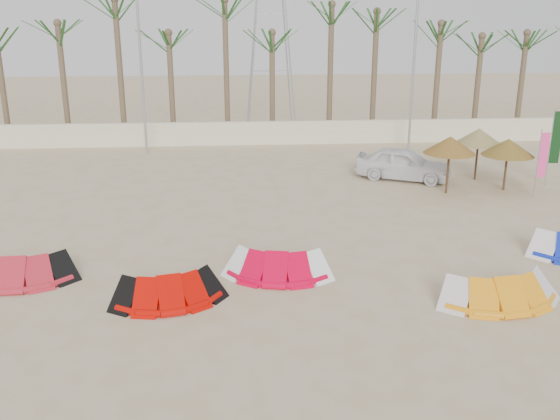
{
  "coord_description": "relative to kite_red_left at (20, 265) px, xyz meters",
  "views": [
    {
      "loc": [
        -1.35,
        -12.53,
        7.35
      ],
      "look_at": [
        0.0,
        6.0,
        1.3
      ],
      "focal_mm": 40.0,
      "sensor_mm": 36.0,
      "label": 1
    }
  ],
  "objects": [
    {
      "name": "kite_red_mid",
      "position": [
        4.35,
        -1.63,
        -0.0
      ],
      "size": [
        3.17,
        2.05,
        0.9
      ],
      "color": "#BB0700",
      "rests_on": "ground"
    },
    {
      "name": "palm_line",
      "position": [
        8.17,
        19.26,
        6.03
      ],
      "size": [
        52.0,
        4.0,
        7.7
      ],
      "color": "brown",
      "rests_on": "ground"
    },
    {
      "name": "kite_red_left",
      "position": [
        0.0,
        0.0,
        0.0
      ],
      "size": [
        3.22,
        1.62,
        0.9
      ],
      "color": "#B51F2C",
      "rests_on": "ground"
    },
    {
      "name": "kite_orange",
      "position": [
        12.92,
        -2.26,
        0.0
      ],
      "size": [
        3.39,
        1.87,
        0.9
      ],
      "color": "orange",
      "rests_on": "ground"
    },
    {
      "name": "kite_red_right",
      "position": [
        7.26,
        -0.19,
        -0.0
      ],
      "size": [
        3.23,
        1.97,
        0.9
      ],
      "color": "red",
      "rests_on": "ground"
    },
    {
      "name": "boundary_wall",
      "position": [
        7.5,
        17.76,
        0.23
      ],
      "size": [
        60.0,
        0.3,
        1.3
      ],
      "primitive_type": "cube",
      "color": "beige",
      "rests_on": "ground"
    },
    {
      "name": "parasol_mid",
      "position": [
        17.43,
        7.81,
        1.42
      ],
      "size": [
        2.16,
        2.16,
        2.19
      ],
      "color": "#4C331E",
      "rests_on": "ground"
    },
    {
      "name": "lamp_c",
      "position": [
        15.54,
        15.76,
        5.35
      ],
      "size": [
        1.25,
        0.14,
        11.0
      ],
      "color": "#A5A8AD",
      "rests_on": "ground"
    },
    {
      "name": "ground",
      "position": [
        7.5,
        -4.24,
        -0.42
      ],
      "size": [
        120.0,
        120.0,
        0.0
      ],
      "primitive_type": "plane",
      "color": "#BFB192",
      "rests_on": "ground"
    },
    {
      "name": "parasol_right",
      "position": [
        16.83,
        9.53,
        1.54
      ],
      "size": [
        2.08,
        2.08,
        2.31
      ],
      "color": "#4C331E",
      "rests_on": "ground"
    },
    {
      "name": "flag_pink",
      "position": [
        18.37,
        6.67,
        1.24
      ],
      "size": [
        0.45,
        0.12,
        2.8
      ],
      "color": "#A5A8AD",
      "rests_on": "ground"
    },
    {
      "name": "lamp_b",
      "position": [
        1.54,
        15.76,
        5.35
      ],
      "size": [
        1.25,
        0.14,
        11.0
      ],
      "color": "#A5A8AD",
      "rests_on": "ground"
    },
    {
      "name": "car",
      "position": [
        13.61,
        9.8,
        0.3
      ],
      "size": [
        4.5,
        3.31,
        1.43
      ],
      "primitive_type": "imported",
      "rotation": [
        0.0,
        0.0,
        1.13
      ],
      "color": "white",
      "rests_on": "ground"
    },
    {
      "name": "parasol_left",
      "position": [
        14.85,
        7.54,
        1.61
      ],
      "size": [
        2.14,
        2.14,
        2.39
      ],
      "color": "#4C331E",
      "rests_on": "ground"
    },
    {
      "name": "pylon",
      "position": [
        8.5,
        23.76,
        -0.42
      ],
      "size": [
        3.0,
        3.0,
        14.0
      ],
      "primitive_type": null,
      "color": "#A5A8AD",
      "rests_on": "ground"
    },
    {
      "name": "flag_green",
      "position": [
        19.66,
        8.3,
        1.61
      ],
      "size": [
        0.45,
        0.07,
        3.41
      ],
      "color": "#A5A8AD",
      "rests_on": "ground"
    }
  ]
}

